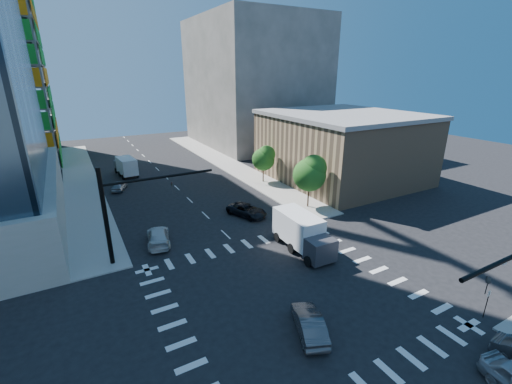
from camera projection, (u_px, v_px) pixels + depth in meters
ground at (288, 294)px, 27.01m from camera, size 160.00×160.00×0.00m
road_markings at (288, 294)px, 27.01m from camera, size 20.00×20.00×0.01m
sidewalk_ne at (225, 163)px, 65.68m from camera, size 5.00×60.00×0.15m
sidewalk_nw at (81, 182)px, 54.25m from camera, size 5.00×60.00×0.15m
commercial_building at (342, 146)px, 54.81m from camera, size 20.50×22.50×10.60m
bg_building_ne at (254, 83)px, 80.04m from camera, size 24.00×30.00×28.00m
signal_mast_nw at (122, 205)px, 30.09m from camera, size 10.20×0.40×9.00m
tree_south at (311, 173)px, 42.69m from camera, size 4.16×4.16×6.82m
tree_north at (264, 158)px, 52.95m from camera, size 3.54×3.52×5.78m
no_parking_sign at (487, 301)px, 24.02m from camera, size 0.30×0.06×2.20m
car_nb_far at (247, 210)px, 41.45m from camera, size 4.21×5.72×1.44m
car_sb_near at (158, 236)px, 34.79m from camera, size 3.21×5.66×1.55m
car_sb_mid at (119, 186)px, 50.55m from camera, size 3.06×4.37×1.38m
car_sb_cross at (309, 323)px, 22.79m from camera, size 3.21×4.84×1.51m
box_truck_near at (304, 237)px, 33.03m from camera, size 3.03×6.78×3.52m
box_truck_far at (126, 167)px, 57.59m from camera, size 3.10×6.19×3.14m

